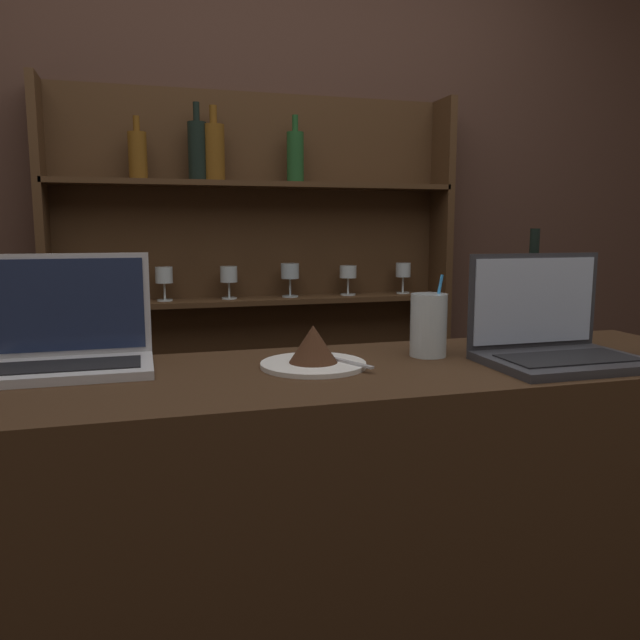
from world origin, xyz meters
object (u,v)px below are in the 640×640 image
laptop_far (554,339)px  cake_plate (313,352)px  laptop_near (69,343)px  water_glass (429,325)px  wine_bottle_dark (532,302)px

laptop_far → cake_plate: (-0.52, 0.09, -0.02)m
laptop_near → cake_plate: 0.50m
laptop_near → laptop_far: bearing=-11.7°
laptop_near → water_glass: size_ratio=1.77×
laptop_near → cake_plate: (0.49, -0.11, -0.02)m
laptop_near → cake_plate: laptop_near is taller
cake_plate → water_glass: size_ratio=1.20×
cake_plate → water_glass: 0.29m
cake_plate → wine_bottle_dark: size_ratio=0.77×
laptop_far → wine_bottle_dark: bearing=71.0°
water_glass → wine_bottle_dark: 0.30m
cake_plate → water_glass: (0.28, 0.04, 0.04)m
laptop_near → water_glass: laptop_near is taller
laptop_near → wine_bottle_dark: 1.07m
cake_plate → wine_bottle_dark: 0.59m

